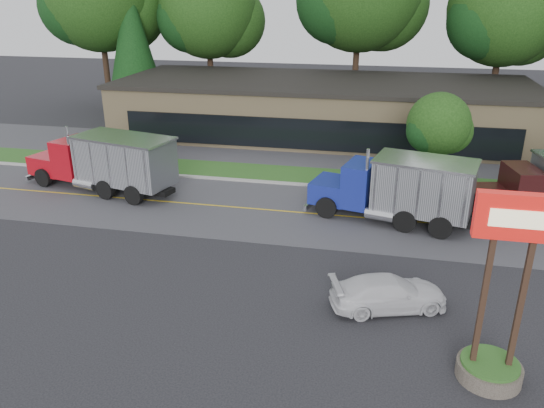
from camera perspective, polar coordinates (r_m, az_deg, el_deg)
The scene contains 16 objects.
ground at distance 20.83m, azimuth -9.09°, elevation -9.74°, with size 140.00×140.00×0.00m, color #313136.
road at distance 28.48m, azimuth -2.79°, elevation -0.47°, with size 60.00×8.00×0.02m, color #545459.
center_line at distance 28.48m, azimuth -2.79°, elevation -0.47°, with size 60.00×0.12×0.01m, color gold.
curb at distance 32.28m, azimuth -0.92°, elevation 2.31°, with size 60.00×0.30×0.12m, color #9E9E99.
grass_verge at distance 33.94m, azimuth -0.24°, elevation 3.31°, with size 60.00×3.40×0.03m, color #1F4C1A.
far_parking at distance 38.62m, azimuth 1.33°, elevation 5.63°, with size 60.00×7.00×0.02m, color #545459.
strip_mall at distance 43.62m, azimuth 5.46°, elevation 10.14°, with size 32.00×12.00×4.00m, color tan.
bilo_sign at distance 16.91m, azimuth 23.14°, elevation -11.50°, with size 2.20×1.90×5.95m.
tree_far_a at distance 55.40m, azimuth -17.92°, elevation 20.11°, with size 11.01×10.36×15.70m.
tree_far_b at distance 53.26m, azimuth -6.68°, elevation 19.69°, with size 9.76×9.19×13.92m.
tree_far_d at distance 50.47m, azimuth 23.86°, elevation 18.11°, with size 9.89×9.31×14.11m.
evergreen_left at distance 51.90m, azimuth -14.79°, elevation 16.64°, with size 5.34×5.34×12.13m.
tree_verge at distance 32.49m, azimuth 17.55°, elevation 7.89°, with size 3.88×3.65×5.53m.
dump_truck_red at distance 31.83m, azimuth -17.30°, elevation 4.44°, with size 9.71×4.61×3.36m.
dump_truck_blue at distance 26.98m, azimuth 13.62°, elevation 1.72°, with size 8.32×4.34×3.36m.
rally_car at distance 20.05m, azimuth 12.42°, elevation -9.30°, with size 1.73×4.26×1.24m, color silver.
Camera 1 is at (6.79, -16.44, 10.84)m, focal length 35.00 mm.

